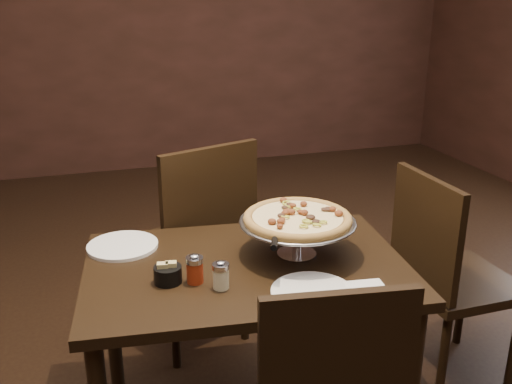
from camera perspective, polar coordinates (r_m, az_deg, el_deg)
name	(u,v)px	position (r m, az deg, el deg)	size (l,w,h in m)	color
room	(271,47)	(1.87, 1.55, 14.27)	(6.04, 7.04, 2.84)	black
dining_table	(247,287)	(2.02, -0.94, -9.50)	(1.17, 0.85, 0.69)	black
pizza_stand	(298,219)	(1.99, 4.17, -2.70)	(0.41, 0.41, 0.17)	silver
parmesan_shaker	(221,275)	(1.81, -3.53, -8.31)	(0.05, 0.05, 0.09)	beige
pepper_flake_shaker	(195,269)	(1.85, -6.14, -7.67)	(0.06, 0.06, 0.10)	maroon
packet_caddy	(168,274)	(1.86, -8.82, -8.09)	(0.09, 0.09, 0.07)	black
napkin_stack	(368,291)	(1.83, 11.10, -9.68)	(0.12, 0.12, 0.01)	white
plate_left	(123,246)	(2.15, -13.19, -5.26)	(0.26, 0.26, 0.01)	white
plate_near	(313,293)	(1.79, 5.67, -9.98)	(0.26, 0.26, 0.01)	white
serving_spatula	(275,240)	(1.83, 1.90, -4.86)	(0.16, 0.16, 0.03)	silver
chair_far	(197,238)	(2.56, -5.97, -4.57)	(0.58, 0.58, 0.98)	black
chair_side	(446,271)	(2.46, 18.48, -7.51)	(0.43, 0.43, 0.91)	black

